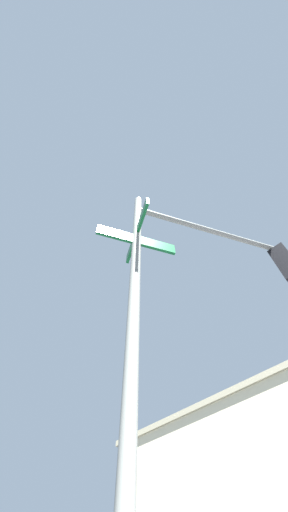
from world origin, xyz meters
name	(u,v)px	position (x,y,z in m)	size (l,w,h in m)	color
traffic_signal_near	(221,278)	(-6.30, -6.20, 4.29)	(1.84, 3.04, 6.06)	slate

